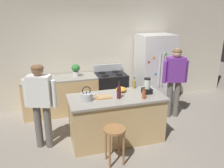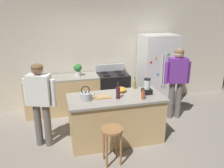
{
  "view_description": "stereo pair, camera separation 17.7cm",
  "coord_description": "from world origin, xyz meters",
  "px_view_note": "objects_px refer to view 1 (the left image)",
  "views": [
    {
      "loc": [
        -1.24,
        -3.8,
        2.47
      ],
      "look_at": [
        0.0,
        0.3,
        1.05
      ],
      "focal_mm": 36.9,
      "sensor_mm": 36.0,
      "label": 1
    },
    {
      "loc": [
        -1.07,
        -3.85,
        2.47
      ],
      "look_at": [
        0.0,
        0.3,
        1.05
      ],
      "focal_mm": 36.9,
      "sensor_mm": 36.0,
      "label": 2
    }
  ],
  "objects_px": {
    "tea_kettle": "(87,96)",
    "person_by_island_left": "(40,99)",
    "bottle_vinegar": "(134,84)",
    "cutting_board": "(103,97)",
    "potted_plant": "(76,69)",
    "mixing_bowl": "(121,89)",
    "bar_stool": "(115,136)",
    "stove_range": "(111,90)",
    "chef_knife": "(104,96)",
    "person_by_sink_right": "(175,77)",
    "bottle_cooking_sauce": "(144,94)",
    "blender_appliance": "(147,87)",
    "refrigerator": "(154,70)",
    "kitchen_island": "(117,118)",
    "bottle_wine": "(119,92)"
  },
  "relations": [
    {
      "from": "tea_kettle",
      "to": "bottle_cooking_sauce",
      "type": "bearing_deg",
      "value": -11.35
    },
    {
      "from": "refrigerator",
      "to": "person_by_sink_right",
      "type": "xyz_separation_m",
      "value": [
        0.05,
        -0.91,
        0.07
      ]
    },
    {
      "from": "refrigerator",
      "to": "stove_range",
      "type": "distance_m",
      "value": 1.29
    },
    {
      "from": "potted_plant",
      "to": "tea_kettle",
      "type": "relative_size",
      "value": 1.09
    },
    {
      "from": "bottle_vinegar",
      "to": "potted_plant",
      "type": "bearing_deg",
      "value": 129.77
    },
    {
      "from": "tea_kettle",
      "to": "refrigerator",
      "type": "bearing_deg",
      "value": 36.14
    },
    {
      "from": "kitchen_island",
      "to": "cutting_board",
      "type": "relative_size",
      "value": 5.98
    },
    {
      "from": "cutting_board",
      "to": "refrigerator",
      "type": "bearing_deg",
      "value": 39.57
    },
    {
      "from": "bottle_wine",
      "to": "person_by_sink_right",
      "type": "bearing_deg",
      "value": 23.35
    },
    {
      "from": "mixing_bowl",
      "to": "bottle_wine",
      "type": "bearing_deg",
      "value": -115.61
    },
    {
      "from": "person_by_island_left",
      "to": "bottle_vinegar",
      "type": "relative_size",
      "value": 6.71
    },
    {
      "from": "potted_plant",
      "to": "chef_knife",
      "type": "distance_m",
      "value": 1.56
    },
    {
      "from": "bottle_vinegar",
      "to": "tea_kettle",
      "type": "relative_size",
      "value": 0.86
    },
    {
      "from": "person_by_island_left",
      "to": "chef_knife",
      "type": "height_order",
      "value": "person_by_island_left"
    },
    {
      "from": "stove_range",
      "to": "bar_stool",
      "type": "distance_m",
      "value": 2.28
    },
    {
      "from": "refrigerator",
      "to": "chef_knife",
      "type": "distance_m",
      "value": 2.3
    },
    {
      "from": "person_by_island_left",
      "to": "stove_range",
      "type": "bearing_deg",
      "value": 39.08
    },
    {
      "from": "person_by_island_left",
      "to": "blender_appliance",
      "type": "distance_m",
      "value": 1.97
    },
    {
      "from": "kitchen_island",
      "to": "potted_plant",
      "type": "bearing_deg",
      "value": 108.85
    },
    {
      "from": "bottle_vinegar",
      "to": "stove_range",
      "type": "bearing_deg",
      "value": 97.26
    },
    {
      "from": "potted_plant",
      "to": "cutting_board",
      "type": "distance_m",
      "value": 1.56
    },
    {
      "from": "person_by_sink_right",
      "to": "blender_appliance",
      "type": "distance_m",
      "value": 1.14
    },
    {
      "from": "refrigerator",
      "to": "person_by_sink_right",
      "type": "distance_m",
      "value": 0.92
    },
    {
      "from": "mixing_bowl",
      "to": "tea_kettle",
      "type": "relative_size",
      "value": 0.77
    },
    {
      "from": "bar_stool",
      "to": "bottle_vinegar",
      "type": "bearing_deg",
      "value": 53.98
    },
    {
      "from": "blender_appliance",
      "to": "bottle_wine",
      "type": "relative_size",
      "value": 0.97
    },
    {
      "from": "bottle_vinegar",
      "to": "cutting_board",
      "type": "xyz_separation_m",
      "value": [
        -0.73,
        -0.31,
        -0.08
      ]
    },
    {
      "from": "mixing_bowl",
      "to": "kitchen_island",
      "type": "bearing_deg",
      "value": -126.26
    },
    {
      "from": "kitchen_island",
      "to": "chef_knife",
      "type": "xyz_separation_m",
      "value": [
        -0.23,
        0.03,
        0.47
      ]
    },
    {
      "from": "bar_stool",
      "to": "mixing_bowl",
      "type": "height_order",
      "value": "mixing_bowl"
    },
    {
      "from": "person_by_island_left",
      "to": "bottle_vinegar",
      "type": "height_order",
      "value": "person_by_island_left"
    },
    {
      "from": "bottle_cooking_sauce",
      "to": "refrigerator",
      "type": "bearing_deg",
      "value": 57.86
    },
    {
      "from": "kitchen_island",
      "to": "chef_knife",
      "type": "height_order",
      "value": "chef_knife"
    },
    {
      "from": "potted_plant",
      "to": "mixing_bowl",
      "type": "relative_size",
      "value": 1.41
    },
    {
      "from": "refrigerator",
      "to": "tea_kettle",
      "type": "distance_m",
      "value": 2.61
    },
    {
      "from": "tea_kettle",
      "to": "person_by_island_left",
      "type": "bearing_deg",
      "value": 166.55
    },
    {
      "from": "kitchen_island",
      "to": "bottle_vinegar",
      "type": "height_order",
      "value": "bottle_vinegar"
    },
    {
      "from": "refrigerator",
      "to": "chef_knife",
      "type": "xyz_separation_m",
      "value": [
        -1.76,
        -1.47,
        0.0
      ]
    },
    {
      "from": "stove_range",
      "to": "cutting_board",
      "type": "height_order",
      "value": "stove_range"
    },
    {
      "from": "blender_appliance",
      "to": "stove_range",
      "type": "bearing_deg",
      "value": 100.25
    },
    {
      "from": "potted_plant",
      "to": "bottle_cooking_sauce",
      "type": "relative_size",
      "value": 1.39
    },
    {
      "from": "potted_plant",
      "to": "mixing_bowl",
      "type": "bearing_deg",
      "value": -62.55
    },
    {
      "from": "blender_appliance",
      "to": "chef_knife",
      "type": "distance_m",
      "value": 0.84
    },
    {
      "from": "person_by_island_left",
      "to": "chef_knife",
      "type": "xyz_separation_m",
      "value": [
        1.13,
        -0.12,
        -0.03
      ]
    },
    {
      "from": "bottle_wine",
      "to": "mixing_bowl",
      "type": "relative_size",
      "value": 1.49
    },
    {
      "from": "bar_stool",
      "to": "mixing_bowl",
      "type": "bearing_deg",
      "value": 65.28
    },
    {
      "from": "tea_kettle",
      "to": "bottle_wine",
      "type": "bearing_deg",
      "value": -5.48
    },
    {
      "from": "person_by_sink_right",
      "to": "potted_plant",
      "type": "relative_size",
      "value": 5.44
    },
    {
      "from": "person_by_sink_right",
      "to": "tea_kettle",
      "type": "bearing_deg",
      "value": -163.87
    },
    {
      "from": "kitchen_island",
      "to": "bottle_cooking_sauce",
      "type": "height_order",
      "value": "bottle_cooking_sauce"
    }
  ]
}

